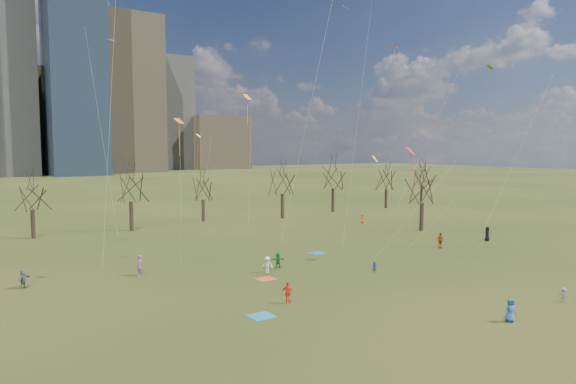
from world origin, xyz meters
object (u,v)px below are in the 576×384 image
person_0 (510,310)px  blanket_teal (261,316)px  blanket_crimson (266,279)px  person_4 (288,293)px  blanket_navy (317,253)px

person_0 → blanket_teal: bearing=166.2°
blanket_crimson → person_4: bearing=-108.1°
blanket_teal → person_4: person_4 is taller
blanket_crimson → person_0: person_0 is taller
person_0 → blanket_crimson: bearing=136.4°
person_0 → blanket_navy: bearing=107.5°
blanket_teal → person_4: bearing=24.6°
blanket_crimson → blanket_navy: bearing=31.1°
blanket_navy → person_0: person_0 is taller
blanket_crimson → person_0: size_ratio=1.04×
person_0 → person_4: (-9.77, 11.41, 0.02)m
blanket_teal → person_4: (3.13, 1.43, 0.78)m
blanket_teal → blanket_navy: bearing=42.7°
blanket_teal → person_0: (12.90, -9.97, 0.76)m
blanket_navy → blanket_teal: bearing=-137.3°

